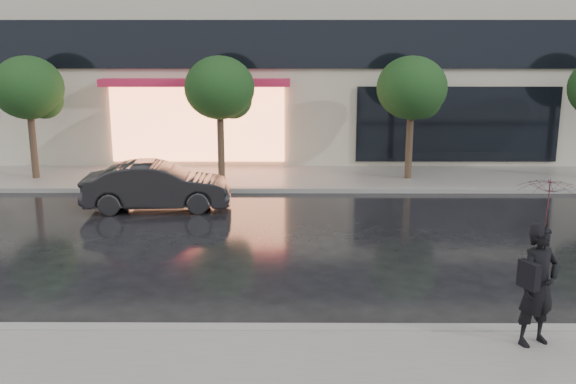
{
  "coord_description": "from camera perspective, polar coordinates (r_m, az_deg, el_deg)",
  "views": [
    {
      "loc": [
        -0.75,
        -10.2,
        4.5
      ],
      "look_at": [
        -0.82,
        2.71,
        1.4
      ],
      "focal_mm": 40.0,
      "sensor_mm": 36.0,
      "label": 1
    }
  ],
  "objects": [
    {
      "name": "ground",
      "position": [
        11.17,
        4.21,
        -10.28
      ],
      "size": [
        120.0,
        120.0,
        0.0
      ],
      "primitive_type": "plane",
      "color": "black",
      "rests_on": "ground"
    },
    {
      "name": "sidewalk_far",
      "position": [
        20.94,
        2.36,
        1.25
      ],
      "size": [
        60.0,
        3.5,
        0.12
      ],
      "primitive_type": "cube",
      "color": "slate",
      "rests_on": "ground"
    },
    {
      "name": "curb_near",
      "position": [
        10.23,
        4.6,
        -12.18
      ],
      "size": [
        60.0,
        0.25,
        0.14
      ],
      "primitive_type": "cube",
      "color": "gray",
      "rests_on": "ground"
    },
    {
      "name": "curb_far",
      "position": [
        19.23,
        2.54,
        0.17
      ],
      "size": [
        60.0,
        0.25,
        0.14
      ],
      "primitive_type": "cube",
      "color": "gray",
      "rests_on": "ground"
    },
    {
      "name": "tree_far_west",
      "position": [
        21.88,
        -21.92,
        8.41
      ],
      "size": [
        2.2,
        2.2,
        3.99
      ],
      "color": "#33261C",
      "rests_on": "ground"
    },
    {
      "name": "tree_mid_west",
      "position": [
        20.4,
        -5.92,
        9.0
      ],
      "size": [
        2.2,
        2.2,
        3.99
      ],
      "color": "#33261C",
      "rests_on": "ground"
    },
    {
      "name": "tree_mid_east",
      "position": [
        20.64,
        11.08,
        8.87
      ],
      "size": [
        2.2,
        2.2,
        3.99
      ],
      "color": "#33261C",
      "rests_on": "ground"
    },
    {
      "name": "parked_car",
      "position": [
        17.54,
        -11.53,
        0.52
      ],
      "size": [
        3.99,
        1.64,
        1.28
      ],
      "primitive_type": "imported",
      "rotation": [
        0.0,
        0.0,
        1.64
      ],
      "color": "black",
      "rests_on": "ground"
    },
    {
      "name": "pedestrian_with_umbrella",
      "position": [
        9.83,
        21.83,
        -4.09
      ],
      "size": [
        1.23,
        1.24,
        2.48
      ],
      "rotation": [
        0.0,
        0.0,
        0.43
      ],
      "color": "black",
      "rests_on": "sidewalk_near"
    }
  ]
}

